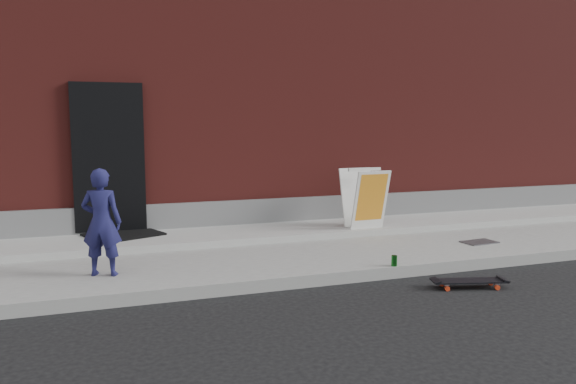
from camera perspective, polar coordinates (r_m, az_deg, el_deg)
name	(u,v)px	position (r m, az deg, el deg)	size (l,w,h in m)	color
ground	(347,284)	(6.89, 5.99, -9.26)	(80.00, 80.00, 0.00)	black
sidewalk	(303,251)	(8.20, 1.50, -5.99)	(20.00, 3.00, 0.15)	gray
apron	(283,231)	(9.01, -0.53, -3.99)	(20.00, 1.20, 0.10)	#999993
building	(219,97)	(13.28, -7.01, 9.52)	(20.00, 8.10, 5.00)	maroon
child	(102,222)	(6.88, -18.42, -2.93)	(0.46, 0.30, 1.26)	#1A1A48
skateboard	(469,282)	(6.99, 17.94, -8.65)	(0.89, 0.44, 0.10)	red
pizza_sign	(365,198)	(9.05, 7.79, -0.59)	(0.61, 0.71, 0.96)	silver
soda_can	(394,261)	(7.18, 10.74, -6.88)	(0.07, 0.07, 0.13)	#16701E
doormat	(124,234)	(8.78, -16.36, -4.15)	(1.00, 0.81, 0.03)	black
utility_plate	(479,242)	(8.87, 18.87, -4.84)	(0.50, 0.32, 0.02)	#4F4F53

